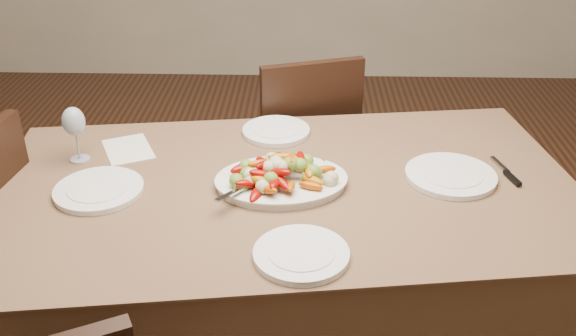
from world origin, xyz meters
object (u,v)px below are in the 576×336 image
Objects in this scene: dining_table at (288,280)px; plate_far at (276,131)px; wine_glass at (76,133)px; plate_near at (301,254)px; chair_far at (298,150)px; plate_right at (451,176)px; serving_platter at (281,183)px; plate_left at (99,190)px.

plate_far reaches higher than dining_table.
wine_glass is (-0.71, 0.15, 0.48)m from dining_table.
plate_far is 0.76m from plate_near.
chair_far is 0.94m from plate_right.
dining_table is 0.39m from serving_platter.
serving_platter is 1.98× the size of wine_glass.
serving_platter reaches higher than dining_table.
plate_left is 1.12m from plate_right.
plate_near reaches higher than dining_table.
plate_left and plate_right have the same top height.
plate_near is at bearing -82.99° from dining_table.
plate_far is (-0.07, -0.42, 0.29)m from chair_far.
plate_far is 1.21× the size of wine_glass.
serving_platter is 0.55m from plate_right.
dining_table is at bearing 6.21° from plate_left.
dining_table is 6.31× the size of plate_right.
plate_right is 1.18× the size of plate_far.
plate_right is 0.65m from plate_near.
serving_platter is (-0.02, -0.01, 0.39)m from dining_table.
wine_glass is (-0.13, 0.21, 0.09)m from plate_left.
plate_left is 0.71m from plate_near.
chair_far is 1.05m from wine_glass.
chair_far is at bearing 79.99° from plate_far.
plate_near is at bearing -26.38° from plate_left.
dining_table is 0.71m from plate_left.
plate_left is 0.94× the size of plate_right.
serving_platter is 0.38m from plate_far.
plate_left is at bearing -140.42° from plate_far.
chair_far is 3.45× the size of plate_left.
plate_left is at bearing -173.79° from dining_table.
dining_table is 0.87m from wine_glass.
plate_right is at bearing 6.57° from dining_table.
plate_near is at bearing -82.31° from plate_far.
plate_left is 1.34× the size of wine_glass.
wine_glass is (-0.69, 0.15, 0.09)m from serving_platter.
chair_far is at bearing 54.82° from plate_left.
dining_table is at bearing 97.01° from plate_near.
wine_glass is at bearing 167.42° from serving_platter.
plate_near is at bearing -34.72° from wine_glass.
plate_right is (0.50, -0.73, 0.29)m from chair_far.
serving_platter is at bearing -12.58° from wine_glass.
plate_near is 0.93m from wine_glass.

